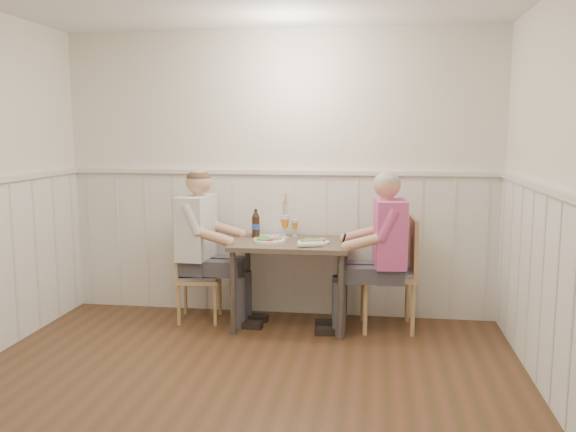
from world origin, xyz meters
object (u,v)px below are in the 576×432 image
at_px(dining_table, 291,252).
at_px(diner_cream, 202,258).
at_px(chair_left, 194,273).
at_px(man_in_pink, 384,265).
at_px(grass_vase, 283,216).
at_px(chair_right, 395,269).
at_px(beer_bottle, 256,225).

height_order(dining_table, diner_cream, diner_cream).
xyz_separation_m(chair_left, man_in_pink, (1.68, -0.09, 0.15)).
relative_size(chair_left, diner_cream, 0.57).
bearing_deg(man_in_pink, grass_vase, 158.15).
height_order(chair_right, chair_left, chair_right).
bearing_deg(chair_right, man_in_pink, -130.31).
bearing_deg(chair_right, beer_bottle, 174.63).
bearing_deg(man_in_pink, diner_cream, 177.67).
bearing_deg(chair_left, chair_right, 0.60).
distance_m(chair_right, grass_vase, 1.12).
bearing_deg(chair_left, grass_vase, 19.62).
bearing_deg(man_in_pink, dining_table, 175.88).
bearing_deg(grass_vase, chair_right, -14.07).
xyz_separation_m(dining_table, grass_vase, (-0.12, 0.31, 0.28)).
height_order(man_in_pink, diner_cream, same).
distance_m(man_in_pink, beer_bottle, 1.19).
relative_size(diner_cream, grass_vase, 3.46).
xyz_separation_m(man_in_pink, grass_vase, (-0.92, 0.37, 0.35)).
height_order(chair_left, diner_cream, diner_cream).
xyz_separation_m(chair_right, chair_left, (-1.77, -0.02, -0.10)).
relative_size(man_in_pink, diner_cream, 1.00).
relative_size(dining_table, beer_bottle, 3.93).
height_order(beer_bottle, grass_vase, grass_vase).
xyz_separation_m(dining_table, chair_right, (0.89, 0.06, -0.13)).
height_order(man_in_pink, grass_vase, man_in_pink).
bearing_deg(beer_bottle, chair_left, -166.09).
xyz_separation_m(chair_left, grass_vase, (0.76, 0.27, 0.50)).
height_order(dining_table, chair_left, chair_left).
bearing_deg(chair_right, chair_left, -179.40).
height_order(man_in_pink, beer_bottle, man_in_pink).
relative_size(chair_left, grass_vase, 1.97).
height_order(chair_right, man_in_pink, man_in_pink).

